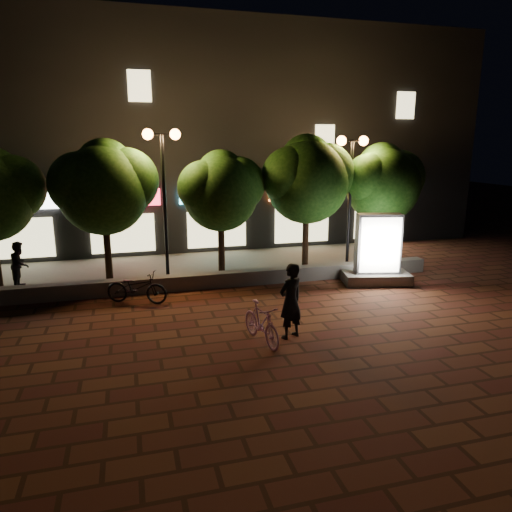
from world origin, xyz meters
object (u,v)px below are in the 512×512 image
object	(u,v)px
street_lamp_right	(351,168)
tree_right	(308,177)
tree_far_right	(384,180)
street_lamp_left	(163,166)
tree_left	(104,184)
scooter_pink	(261,323)
tree_mid	(221,188)
ad_kiosk	(377,256)
scooter_parked	(137,287)
pedestrian	(20,264)
rider	(291,301)

from	to	relation	value
street_lamp_right	tree_right	bearing A→B (deg)	170.90
tree_far_right	street_lamp_left	world-z (taller)	street_lamp_left
tree_left	scooter_pink	size ratio (longest dim) A/B	2.88
tree_mid	ad_kiosk	xyz separation A→B (m)	(4.97, -2.51, -2.22)
tree_right	street_lamp_left	distance (m)	5.38
tree_right	scooter_parked	size ratio (longest dim) A/B	2.66
tree_right	tree_far_right	size ratio (longest dim) A/B	1.06
scooter_pink	pedestrian	bearing A→B (deg)	122.99
pedestrian	rider	bearing A→B (deg)	-127.78
tree_right	tree_far_right	world-z (taller)	tree_right
street_lamp_right	ad_kiosk	world-z (taller)	street_lamp_right
ad_kiosk	scooter_pink	bearing A→B (deg)	-144.28
tree_left	street_lamp_left	distance (m)	2.05
tree_right	ad_kiosk	bearing A→B (deg)	-56.45
tree_right	scooter_parked	bearing A→B (deg)	-159.18
street_lamp_left	scooter_pink	size ratio (longest dim) A/B	3.05
scooter_pink	scooter_parked	xyz separation A→B (m)	(-2.87, 3.84, -0.01)
street_lamp_left	pedestrian	xyz separation A→B (m)	(-4.83, 0.33, -3.17)
street_lamp_right	rider	bearing A→B (deg)	-126.99
scooter_parked	pedestrian	size ratio (longest dim) A/B	1.23
street_lamp_right	scooter_parked	xyz separation A→B (m)	(-8.12, -2.20, -3.39)
tree_right	tree_left	bearing A→B (deg)	-180.00
pedestrian	ad_kiosk	bearing A→B (deg)	-99.76
tree_left	street_lamp_left	xyz separation A→B (m)	(1.95, -0.26, 0.58)
tree_right	rider	xyz separation A→B (m)	(-2.82, -6.18, -2.60)
ad_kiosk	tree_far_right	bearing A→B (deg)	58.63
street_lamp_right	pedestrian	size ratio (longest dim) A/B	3.21
tree_right	street_lamp_right	bearing A→B (deg)	-9.10
street_lamp_left	scooter_parked	bearing A→B (deg)	-117.03
tree_right	scooter_parked	distance (m)	7.58
tree_left	scooter_pink	world-z (taller)	tree_left
scooter_pink	rider	size ratio (longest dim) A/B	0.88
tree_right	scooter_parked	world-z (taller)	tree_right
tree_mid	scooter_pink	world-z (taller)	tree_mid
ad_kiosk	scooter_parked	world-z (taller)	ad_kiosk
rider	tree_right	bearing A→B (deg)	-139.39
scooter_parked	tree_right	bearing A→B (deg)	-46.00
scooter_pink	street_lamp_left	bearing A→B (deg)	93.18
tree_left	pedestrian	xyz separation A→B (m)	(-2.89, 0.07, -2.59)
tree_left	rider	distance (m)	8.03
street_lamp_right	scooter_parked	distance (m)	9.07
tree_left	tree_far_right	world-z (taller)	tree_left
rider	scooter_parked	bearing A→B (deg)	-70.36
tree_mid	pedestrian	bearing A→B (deg)	179.44
tree_mid	ad_kiosk	size ratio (longest dim) A/B	1.82
scooter_pink	rider	distance (m)	0.92
tree_left	street_lamp_right	xyz separation A→B (m)	(8.95, -0.26, 0.45)
rider	pedestrian	distance (m)	9.67
tree_mid	street_lamp_right	bearing A→B (deg)	-3.04
scooter_pink	scooter_parked	bearing A→B (deg)	113.81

